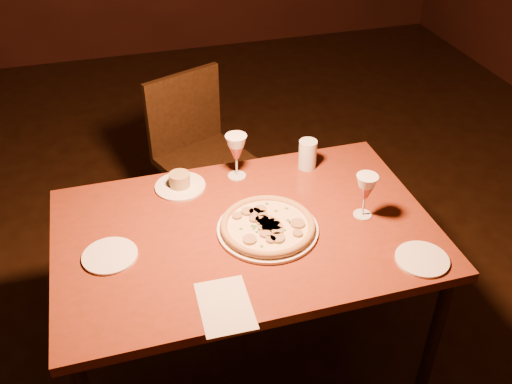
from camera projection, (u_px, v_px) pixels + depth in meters
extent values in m
plane|color=black|center=(214.00, 343.00, 2.61)|extent=(7.00, 7.00, 0.00)
cube|color=maroon|center=(245.00, 233.00, 2.12)|extent=(1.39, 0.89, 0.04)
cylinder|color=black|center=(83.00, 269.00, 2.49)|extent=(0.05, 0.05, 0.70)
cylinder|color=black|center=(433.00, 340.00, 2.18)|extent=(0.05, 0.05, 0.70)
cylinder|color=black|center=(351.00, 219.00, 2.78)|extent=(0.05, 0.05, 0.70)
cube|color=black|center=(208.00, 164.00, 2.97)|extent=(0.57, 0.57, 0.04)
cube|color=black|center=(184.00, 110.00, 2.96)|extent=(0.41, 0.19, 0.41)
cylinder|color=black|center=(201.00, 230.00, 2.91)|extent=(0.04, 0.04, 0.44)
cylinder|color=black|center=(166.00, 198.00, 3.14)|extent=(0.04, 0.04, 0.44)
cylinder|color=black|center=(255.00, 204.00, 3.09)|extent=(0.04, 0.04, 0.44)
cylinder|color=black|center=(218.00, 175.00, 3.31)|extent=(0.04, 0.04, 0.44)
cylinder|color=white|center=(268.00, 229.00, 2.09)|extent=(0.37, 0.37, 0.01)
cylinder|color=beige|center=(268.00, 226.00, 2.08)|extent=(0.34, 0.34, 0.01)
torus|color=#B1884D|center=(268.00, 225.00, 2.08)|extent=(0.35, 0.35, 0.03)
cylinder|color=white|center=(180.00, 186.00, 2.31)|extent=(0.20, 0.20, 0.01)
cylinder|color=tan|center=(180.00, 180.00, 2.30)|extent=(0.08, 0.08, 0.06)
cylinder|color=silver|center=(308.00, 154.00, 2.40)|extent=(0.08, 0.08, 0.13)
cylinder|color=white|center=(110.00, 256.00, 1.98)|extent=(0.19, 0.19, 0.01)
cylinder|color=white|center=(422.00, 259.00, 1.96)|extent=(0.18, 0.18, 0.01)
cube|color=beige|center=(225.00, 306.00, 1.80)|extent=(0.17, 0.24, 0.00)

